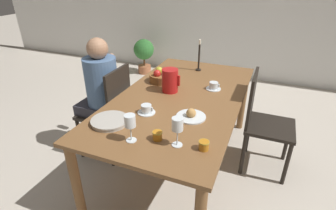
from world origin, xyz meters
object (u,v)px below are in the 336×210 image
object	(u,v)px
bread_plate	(191,115)
fruit_bowl	(161,77)
person_seated	(100,88)
potted_plant	(144,52)
chair_person_side	(110,110)
serving_tray	(110,121)
wine_glass_water	(177,125)
chair_opposite	(263,120)
wine_glass_juice	(130,122)
teacup_across	(214,86)
red_pitcher	(170,80)
jam_jar_amber	(157,135)
teacup_near_person	(146,109)
candlestick_tall	(199,59)
jam_jar_red	(204,145)

from	to	relation	value
bread_plate	fruit_bowl	size ratio (longest dim) A/B	0.99
person_seated	potted_plant	xyz separation A→B (m)	(-0.69, 2.25, -0.32)
chair_person_side	serving_tray	world-z (taller)	chair_person_side
wine_glass_water	potted_plant	bearing A→B (deg)	120.81
chair_opposite	bread_plate	distance (m)	0.82
serving_tray	wine_glass_juice	bearing A→B (deg)	-28.02
bread_plate	teacup_across	bearing A→B (deg)	86.80
serving_tray	person_seated	bearing A→B (deg)	131.53
red_pitcher	potted_plant	xyz separation A→B (m)	(-1.35, 2.11, -0.46)
wine_glass_water	jam_jar_amber	xyz separation A→B (m)	(-0.14, 0.01, -0.11)
person_seated	teacup_near_person	xyz separation A→B (m)	(0.65, -0.30, 0.06)
person_seated	serving_tray	bearing A→B (deg)	-138.47
person_seated	serving_tray	world-z (taller)	person_seated
teacup_across	fruit_bowl	distance (m)	0.52
candlestick_tall	teacup_across	bearing A→B (deg)	-57.86
teacup_across	potted_plant	size ratio (longest dim) A/B	0.22
wine_glass_water	jam_jar_red	xyz separation A→B (m)	(0.16, 0.02, -0.11)
person_seated	wine_glass_water	bearing A→B (deg)	-120.70
chair_opposite	serving_tray	bearing A→B (deg)	-48.79
teacup_near_person	teacup_across	xyz separation A→B (m)	(0.37, 0.64, 0.00)
teacup_near_person	person_seated	bearing A→B (deg)	155.15
teacup_across	candlestick_tall	xyz separation A→B (m)	(-0.27, 0.43, 0.10)
candlestick_tall	serving_tray	bearing A→B (deg)	-101.89
jam_jar_amber	fruit_bowl	bearing A→B (deg)	112.36
wine_glass_juice	bread_plate	distance (m)	0.52
wine_glass_juice	fruit_bowl	xyz separation A→B (m)	(-0.22, 0.98, -0.09)
jam_jar_red	candlestick_tall	xyz separation A→B (m)	(-0.43, 1.35, 0.10)
wine_glass_juice	candlestick_tall	distance (m)	1.43
red_pitcher	serving_tray	bearing A→B (deg)	-105.97
chair_person_side	potted_plant	distance (m)	2.39
chair_person_side	teacup_near_person	size ratio (longest dim) A/B	6.80
potted_plant	jam_jar_amber	bearing A→B (deg)	-61.21
wine_glass_water	teacup_near_person	xyz separation A→B (m)	(-0.36, 0.30, -0.12)
wine_glass_juice	wine_glass_water	bearing A→B (deg)	12.73
jam_jar_red	red_pitcher	bearing A→B (deg)	125.36
chair_opposite	red_pitcher	distance (m)	0.92
jam_jar_amber	person_seated	bearing A→B (deg)	145.90
teacup_near_person	serving_tray	bearing A→B (deg)	-127.10
candlestick_tall	bread_plate	bearing A→B (deg)	-76.60
bread_plate	teacup_near_person	bearing A→B (deg)	-169.36
jam_jar_amber	candlestick_tall	size ratio (longest dim) A/B	0.19
chair_opposite	jam_jar_red	xyz separation A→B (m)	(-0.31, -0.94, 0.27)
person_seated	fruit_bowl	distance (m)	0.60
red_pitcher	potted_plant	size ratio (longest dim) A/B	0.33
red_pitcher	candlestick_tall	distance (m)	0.63
chair_opposite	teacup_near_person	xyz separation A→B (m)	(-0.84, -0.66, 0.27)
wine_glass_water	teacup_near_person	world-z (taller)	wine_glass_water
person_seated	candlestick_tall	size ratio (longest dim) A/B	3.57
red_pitcher	fruit_bowl	bearing A→B (deg)	133.12
chair_person_side	serving_tray	size ratio (longest dim) A/B	3.48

